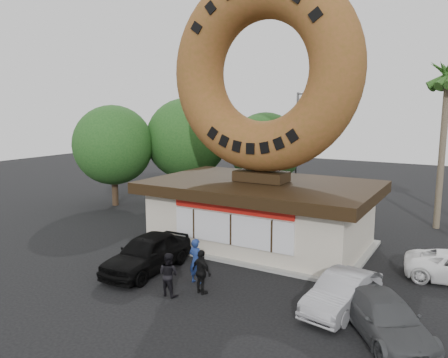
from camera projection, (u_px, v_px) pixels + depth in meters
ground at (195, 285)px, 17.29m from camera, size 90.00×90.00×0.00m
donut_shop at (261, 211)px, 22.10m from camera, size 11.20×7.20×3.80m
giant_donut at (263, 71)px, 20.99m from camera, size 9.75×2.49×9.75m
tree_west at (187, 139)px, 32.35m from camera, size 6.00×6.00×7.65m
tree_mid at (265, 149)px, 31.41m from camera, size 5.20×5.20×6.63m
tree_far at (113, 145)px, 30.74m from camera, size 5.60×5.60×7.14m
palm_near at (448, 81)px, 24.10m from camera, size 2.60×2.60×9.75m
street_lamp at (299, 143)px, 31.11m from camera, size 2.11×0.20×8.00m
person_left at (196, 261)px, 17.35m from camera, size 0.72×0.51×1.84m
person_center at (169, 274)px, 16.22m from camera, size 0.83×0.66×1.64m
person_right at (202, 272)px, 16.36m from camera, size 1.08×0.70×1.70m
car_black at (147, 253)px, 18.67m from camera, size 2.11×4.78×1.60m
car_silver at (342, 292)px, 15.04m from camera, size 2.01×4.09×1.29m
car_grey at (386, 318)px, 13.27m from camera, size 3.95×4.54×1.26m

